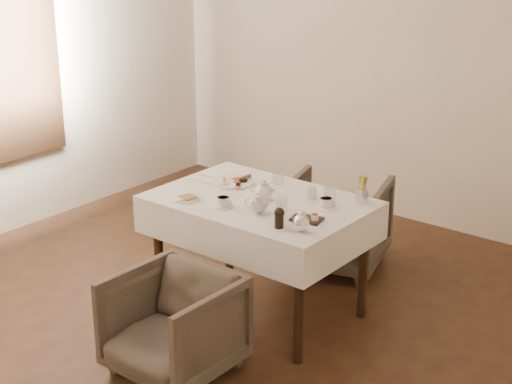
{
  "coord_description": "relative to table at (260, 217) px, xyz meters",
  "views": [
    {
      "loc": [
        2.86,
        -2.98,
        2.4
      ],
      "look_at": [
        0.13,
        0.44,
        0.82
      ],
      "focal_mm": 55.0,
      "sensor_mm": 36.0,
      "label": 1
    }
  ],
  "objects": [
    {
      "name": "table",
      "position": [
        0.0,
        0.0,
        0.0
      ],
      "size": [
        1.28,
        0.88,
        0.75
      ],
      "color": "black",
      "rests_on": "ground"
    },
    {
      "name": "armchair_near",
      "position": [
        0.07,
        -0.83,
        -0.35
      ],
      "size": [
        0.62,
        0.63,
        0.57
      ],
      "primitive_type": "imported",
      "rotation": [
        0.0,
        0.0,
        -0.01
      ],
      "color": "#473D34",
      "rests_on": "ground"
    },
    {
      "name": "armchair_far",
      "position": [
        -0.01,
        0.89,
        -0.32
      ],
      "size": [
        0.85,
        0.86,
        0.63
      ],
      "primitive_type": "imported",
      "rotation": [
        0.0,
        0.0,
        3.43
      ],
      "color": "#473D34",
      "rests_on": "ground"
    },
    {
      "name": "breakfast_plate",
      "position": [
        -0.31,
        0.13,
        0.13
      ],
      "size": [
        0.27,
        0.27,
        0.03
      ],
      "rotation": [
        0.0,
        0.0,
        -0.42
      ],
      "color": "white",
      "rests_on": "table"
    },
    {
      "name": "side_plate",
      "position": [
        -0.35,
        -0.29,
        0.12
      ],
      "size": [
        0.18,
        0.17,
        0.02
      ],
      "rotation": [
        0.0,
        0.0,
        -0.37
      ],
      "color": "white",
      "rests_on": "table"
    },
    {
      "name": "teapot_centre",
      "position": [
        0.02,
        0.01,
        0.18
      ],
      "size": [
        0.18,
        0.16,
        0.12
      ],
      "primitive_type": null,
      "rotation": [
        0.0,
        0.0,
        0.37
      ],
      "color": "white",
      "rests_on": "table"
    },
    {
      "name": "teapot_front",
      "position": [
        0.13,
        -0.19,
        0.18
      ],
      "size": [
        0.19,
        0.17,
        0.12
      ],
      "primitive_type": null,
      "rotation": [
        0.0,
        0.0,
        0.4
      ],
      "color": "white",
      "rests_on": "table"
    },
    {
      "name": "creamer",
      "position": [
        0.24,
        0.2,
        0.15
      ],
      "size": [
        0.08,
        0.08,
        0.07
      ],
      "primitive_type": "cylinder",
      "rotation": [
        0.0,
        0.0,
        -0.33
      ],
      "color": "white",
      "rests_on": "table"
    },
    {
      "name": "teacup_near",
      "position": [
        -0.09,
        -0.23,
        0.14
      ],
      "size": [
        0.12,
        0.12,
        0.06
      ],
      "rotation": [
        0.0,
        0.0,
        0.07
      ],
      "color": "white",
      "rests_on": "table"
    },
    {
      "name": "teacup_far",
      "position": [
        0.4,
        0.12,
        0.14
      ],
      "size": [
        0.12,
        0.12,
        0.06
      ],
      "rotation": [
        0.0,
        0.0,
        0.06
      ],
      "color": "white",
      "rests_on": "table"
    },
    {
      "name": "glass_left",
      "position": [
        -0.08,
        0.29,
        0.17
      ],
      "size": [
        0.07,
        0.07,
        0.1
      ],
      "primitive_type": "cylinder",
      "rotation": [
        0.0,
        0.0,
        0.02
      ],
      "color": "silver",
      "rests_on": "table"
    },
    {
      "name": "glass_mid",
      "position": [
        0.22,
        -0.08,
        0.16
      ],
      "size": [
        0.08,
        0.08,
        0.1
      ],
      "primitive_type": "cylinder",
      "rotation": [
        0.0,
        0.0,
        0.2
      ],
      "color": "silver",
      "rests_on": "table"
    },
    {
      "name": "glass_right",
      "position": [
        0.32,
        0.29,
        0.17
      ],
      "size": [
        0.1,
        0.1,
        0.1
      ],
      "primitive_type": "cylinder",
      "rotation": [
        0.0,
        0.0,
        0.4
      ],
      "color": "silver",
      "rests_on": "table"
    },
    {
      "name": "condiment_board",
      "position": [
        0.42,
        -0.11,
        0.13
      ],
      "size": [
        0.19,
        0.15,
        0.04
      ],
      "rotation": [
        0.0,
        0.0,
        0.21
      ],
      "color": "black",
      "rests_on": "table"
    },
    {
      "name": "pepper_mill_left",
      "position": [
        0.35,
        -0.27,
        0.17
      ],
      "size": [
        0.07,
        0.07,
        0.1
      ],
      "primitive_type": null,
      "rotation": [
        0.0,
        0.0,
        -0.44
      ],
      "color": "black",
      "rests_on": "table"
    },
    {
      "name": "pepper_mill_right",
      "position": [
        0.37,
        -0.29,
        0.18
      ],
      "size": [
        0.07,
        0.07,
        0.12
      ],
      "primitive_type": null,
      "rotation": [
        0.0,
        0.0,
        0.21
      ],
      "color": "black",
      "rests_on": "table"
    },
    {
      "name": "silver_pot",
      "position": [
        0.49,
        -0.26,
        0.18
      ],
      "size": [
        0.12,
        0.11,
        0.12
      ],
      "primitive_type": null,
      "rotation": [
        0.0,
        0.0,
        -0.15
      ],
      "color": "white",
      "rests_on": "table"
    },
    {
      "name": "fries_cup",
      "position": [
        0.52,
        0.32,
        0.19
      ],
      "size": [
        0.08,
        0.08,
        0.17
      ],
      "rotation": [
        0.0,
        0.0,
        -0.27
      ],
      "color": "silver",
      "rests_on": "table"
    },
    {
      "name": "cutlery_fork",
      "position": [
        -0.49,
        0.12,
        0.12
      ],
      "size": [
        0.21,
        0.02,
        0.0
      ],
      "primitive_type": "cube",
      "rotation": [
        0.0,
        0.0,
        1.6
      ],
      "color": "silver",
      "rests_on": "table"
    },
    {
      "name": "cutlery_knife",
      "position": [
        -0.49,
        0.01,
        0.12
      ],
      "size": [
        0.19,
        0.02,
        0.0
      ],
      "primitive_type": "cube",
      "rotation": [
        0.0,
        0.0,
        1.6
      ],
      "color": "silver",
      "rests_on": "table"
    }
  ]
}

